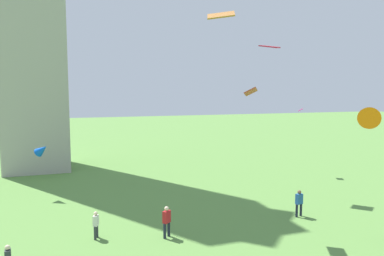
{
  "coord_description": "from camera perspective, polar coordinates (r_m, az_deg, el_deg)",
  "views": [
    {
      "loc": [
        -7.1,
        -2.74,
        8.43
      ],
      "look_at": [
        -0.33,
        16.76,
        6.36
      ],
      "focal_mm": 33.99,
      "sensor_mm": 36.0,
      "label": 1
    }
  ],
  "objects": [
    {
      "name": "person_2",
      "position": [
        22.24,
        -14.85,
        -14.25
      ],
      "size": [
        0.38,
        0.47,
        1.6
      ],
      "rotation": [
        0.0,
        0.0,
        4.32
      ],
      "color": "#2D3338",
      "rests_on": "ground_plane"
    },
    {
      "name": "person_3",
      "position": [
        21.7,
        -4.0,
        -14.19
      ],
      "size": [
        0.55,
        0.52,
        1.85
      ],
      "rotation": [
        0.0,
        0.0,
        3.84
      ],
      "color": "#1E2333",
      "rests_on": "ground_plane"
    },
    {
      "name": "person_5",
      "position": [
        26.04,
        16.45,
        -11.02
      ],
      "size": [
        0.56,
        0.37,
        1.82
      ],
      "rotation": [
        0.0,
        0.0,
        3.35
      ],
      "color": "#1E2333",
      "rests_on": "ground_plane"
    },
    {
      "name": "kite_flying_0",
      "position": [
        22.05,
        9.2,
        5.65
      ],
      "size": [
        1.24,
        1.27,
        0.59
      ],
      "rotation": [
        0.0,
        0.0,
        0.96
      ],
      "color": "#B33B21"
    },
    {
      "name": "kite_flying_1",
      "position": [
        38.79,
        16.66,
        2.75
      ],
      "size": [
        0.83,
        0.91,
        0.37
      ],
      "rotation": [
        0.0,
        0.0,
        4.13
      ],
      "color": "#EC1D8E"
    },
    {
      "name": "kite_flying_2",
      "position": [
        31.46,
        12.07,
        12.38
      ],
      "size": [
        1.83,
        1.86,
        0.44
      ],
      "rotation": [
        0.0,
        0.0,
        5.44
      ],
      "color": "#B7192E"
    },
    {
      "name": "kite_flying_3",
      "position": [
        31.19,
        -22.44,
        -3.14
      ],
      "size": [
        1.45,
        1.4,
        1.19
      ],
      "rotation": [
        0.0,
        0.0,
        0.85
      ],
      "color": "blue"
    },
    {
      "name": "kite_flying_4",
      "position": [
        26.28,
        25.93,
        1.06
      ],
      "size": [
        2.52,
        2.58,
        1.81
      ],
      "rotation": [
        0.0,
        0.0,
        2.4
      ],
      "color": "orange"
    },
    {
      "name": "kite_flying_5",
      "position": [
        19.84,
        4.58,
        17.24
      ],
      "size": [
        1.64,
        1.45,
        0.62
      ],
      "rotation": [
        0.0,
        0.0,
        5.85
      ],
      "color": "#BE742F"
    }
  ]
}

